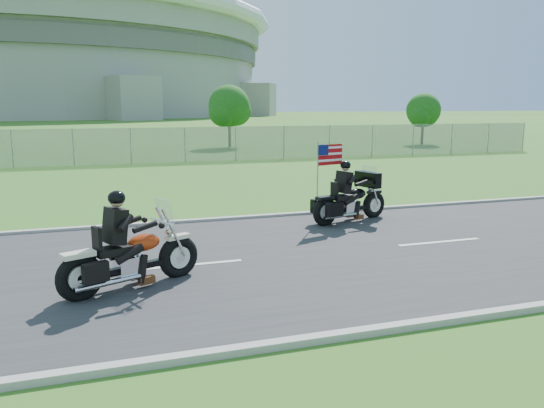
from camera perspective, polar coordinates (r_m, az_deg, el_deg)
name	(u,v)px	position (r m, az deg, el deg)	size (l,w,h in m)	color
ground	(281,258)	(11.53, 1.02, -5.88)	(420.00, 420.00, 0.00)	#265B1C
road	(281,258)	(11.53, 1.02, -5.78)	(120.00, 8.00, 0.04)	#28282B
curb_north	(236,218)	(15.29, -3.90, -1.56)	(120.00, 0.18, 0.12)	#9E9B93
curb_south	(372,331)	(8.02, 10.69, -13.30)	(120.00, 0.18, 0.12)	#9E9B93
fence	(73,147)	(30.57, -20.59, 5.72)	(60.00, 0.03, 2.00)	gray
stadium	(39,63)	(181.62, -23.75, 13.70)	(140.40, 140.40, 29.20)	#A3A099
tree_fence_near	(230,108)	(41.62, -4.59, 10.22)	(3.52, 3.28, 4.75)	#382316
tree_fence_far	(424,112)	(46.24, 15.99, 9.48)	(3.08, 2.87, 4.20)	#382316
motorcycle_lead	(129,259)	(9.82, -15.09, -5.69)	(2.60, 1.37, 1.85)	black
motorcycle_follow	(350,201)	(15.03, 8.40, 0.29)	(2.58, 1.21, 2.20)	black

